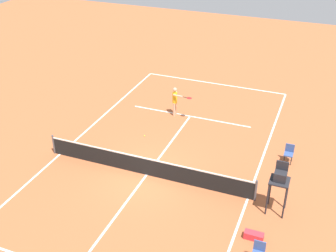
# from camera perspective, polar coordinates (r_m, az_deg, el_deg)

# --- Properties ---
(ground_plane) EXTENTS (60.00, 60.00, 0.00)m
(ground_plane) POSITION_cam_1_polar(r_m,az_deg,el_deg) (20.60, -2.87, -6.52)
(ground_plane) COLOR #AD5933
(court_lines) EXTENTS (9.89, 23.45, 0.01)m
(court_lines) POSITION_cam_1_polar(r_m,az_deg,el_deg) (20.60, -2.87, -6.51)
(court_lines) COLOR white
(court_lines) RESTS_ON ground
(tennis_net) EXTENTS (10.49, 0.10, 1.07)m
(tennis_net) POSITION_cam_1_polar(r_m,az_deg,el_deg) (20.32, -2.90, -5.38)
(tennis_net) COLOR #4C4C51
(tennis_net) RESTS_ON ground
(player_serving) EXTENTS (1.30, 0.64, 1.80)m
(player_serving) POSITION_cam_1_polar(r_m,az_deg,el_deg) (25.29, 1.01, 3.61)
(player_serving) COLOR #D8A884
(player_serving) RESTS_ON ground
(tennis_ball) EXTENTS (0.07, 0.07, 0.07)m
(tennis_ball) POSITION_cam_1_polar(r_m,az_deg,el_deg) (23.61, -3.17, -1.31)
(tennis_ball) COLOR #CCE033
(tennis_ball) RESTS_ON ground
(umpire_chair) EXTENTS (0.80, 0.80, 2.41)m
(umpire_chair) POSITION_cam_1_polar(r_m,az_deg,el_deg) (18.12, 14.69, -7.00)
(umpire_chair) COLOR #232328
(umpire_chair) RESTS_ON ground
(courtside_chair_near) EXTENTS (0.44, 0.46, 0.95)m
(courtside_chair_near) POSITION_cam_1_polar(r_m,az_deg,el_deg) (16.39, 11.97, -16.17)
(courtside_chair_near) COLOR #262626
(courtside_chair_near) RESTS_ON ground
(courtside_chair_mid) EXTENTS (0.44, 0.46, 0.95)m
(courtside_chair_mid) POSITION_cam_1_polar(r_m,az_deg,el_deg) (22.04, 15.84, -3.44)
(courtside_chair_mid) COLOR #262626
(courtside_chair_mid) RESTS_ON ground
(equipment_bag) EXTENTS (0.76, 0.32, 0.30)m
(equipment_bag) POSITION_cam_1_polar(r_m,az_deg,el_deg) (17.53, 11.38, -14.17)
(equipment_bag) COLOR red
(equipment_bag) RESTS_ON ground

